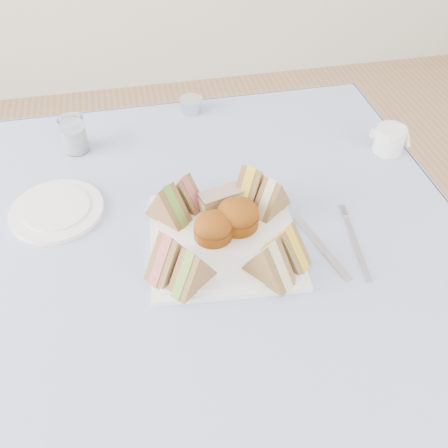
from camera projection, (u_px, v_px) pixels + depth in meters
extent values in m
plane|color=#9E7751|center=(219.00, 399.00, 1.55)|extent=(4.00, 4.00, 0.00)
cube|color=brown|center=(218.00, 332.00, 1.29)|extent=(0.90, 0.90, 0.74)
cube|color=silver|center=(217.00, 230.00, 1.03)|extent=(1.02, 1.02, 0.01)
cube|color=white|center=(224.00, 240.00, 0.99)|extent=(0.31, 0.31, 0.01)
cylinder|color=#9F4E15|center=(213.00, 227.00, 0.97)|extent=(0.08, 0.08, 0.05)
cylinder|color=#9F4E15|center=(238.00, 215.00, 0.99)|extent=(0.10, 0.10, 0.06)
cube|color=#CDB980|center=(222.00, 200.00, 1.04)|extent=(0.10, 0.06, 0.04)
cylinder|color=white|center=(57.00, 210.00, 1.06)|extent=(0.22, 0.22, 0.01)
cylinder|color=white|center=(74.00, 135.00, 1.19)|extent=(0.08, 0.08, 0.09)
cylinder|color=silver|center=(191.00, 106.00, 1.33)|extent=(0.08, 0.08, 0.03)
cube|color=silver|center=(321.00, 247.00, 0.99)|extent=(0.06, 0.19, 0.00)
cube|color=silver|center=(357.00, 247.00, 0.99)|extent=(0.03, 0.18, 0.00)
cylinder|color=white|center=(390.00, 140.00, 1.20)|extent=(0.09, 0.09, 0.06)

